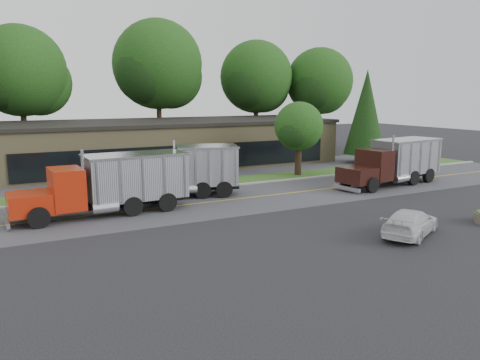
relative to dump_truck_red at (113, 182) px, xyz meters
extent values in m
plane|color=#2F2F33|center=(6.84, -8.95, -1.81)|extent=(140.00, 140.00, 0.00)
cube|color=#4E4E52|center=(6.84, 0.05, -1.81)|extent=(60.00, 8.00, 0.02)
cube|color=gold|center=(6.84, 0.05, -1.81)|extent=(60.00, 0.12, 0.01)
cube|color=#9E9E99|center=(6.84, 4.25, -1.81)|extent=(60.00, 0.30, 0.12)
cube|color=#25581E|center=(6.84, 6.05, -1.81)|extent=(60.00, 3.40, 0.03)
cube|color=#4E4E52|center=(6.84, 11.05, -1.81)|extent=(60.00, 7.00, 0.02)
cube|color=#918158|center=(8.84, 17.05, 0.19)|extent=(32.00, 12.00, 4.00)
cylinder|color=#382619|center=(-3.16, 25.05, 0.62)|extent=(0.56, 0.56, 4.87)
sphere|color=#123F11|center=(-3.16, 25.05, 7.23)|extent=(8.91, 8.91, 8.91)
sphere|color=#123F11|center=(-1.49, 26.17, 6.12)|extent=(6.68, 6.68, 6.68)
sphere|color=black|center=(-4.55, 24.22, 6.40)|extent=(6.12, 6.12, 6.12)
cylinder|color=#382619|center=(10.84, 25.05, 0.90)|extent=(0.56, 0.56, 5.42)
sphere|color=#123F11|center=(10.84, 25.05, 8.25)|extent=(9.90, 9.90, 9.90)
sphere|color=#123F11|center=(12.70, 26.29, 7.01)|extent=(7.43, 7.43, 7.43)
sphere|color=black|center=(9.29, 24.13, 7.32)|extent=(6.81, 6.81, 6.81)
cylinder|color=#382619|center=(22.84, 24.05, 0.58)|extent=(0.56, 0.56, 4.78)
sphere|color=#123F11|center=(22.84, 24.05, 7.07)|extent=(8.75, 8.75, 8.75)
sphere|color=#123F11|center=(24.48, 25.15, 5.98)|extent=(6.56, 6.56, 6.56)
sphere|color=black|center=(21.48, 23.23, 6.25)|extent=(6.01, 6.01, 6.01)
cylinder|color=#382619|center=(30.84, 22.05, 0.46)|extent=(0.56, 0.56, 4.54)
sphere|color=#123F11|center=(30.84, 22.05, 6.61)|extent=(8.29, 8.29, 8.29)
sphere|color=#123F11|center=(32.40, 23.09, 5.58)|extent=(6.22, 6.22, 6.22)
sphere|color=black|center=(29.55, 21.28, 5.83)|extent=(5.70, 5.70, 5.70)
cylinder|color=#382619|center=(26.84, 9.05, -1.31)|extent=(0.44, 0.44, 1.00)
cone|color=black|center=(26.84, 9.05, 3.25)|extent=(4.05, 4.05, 8.28)
cylinder|color=#382619|center=(16.84, 6.05, -0.70)|extent=(0.56, 0.56, 2.23)
sphere|color=#123F11|center=(16.84, 6.05, 2.34)|extent=(4.08, 4.08, 4.08)
sphere|color=#123F11|center=(17.61, 6.56, 1.83)|extent=(3.06, 3.06, 3.06)
sphere|color=black|center=(16.20, 5.67, 1.95)|extent=(2.81, 2.81, 2.81)
cube|color=black|center=(-0.28, -0.01, -1.24)|extent=(9.43, 1.48, 0.28)
cube|color=#B2230C|center=(-4.36, -0.23, -0.69)|extent=(2.36, 2.41, 1.10)
cube|color=#B2230C|center=(-2.53, -0.13, -0.09)|extent=(1.75, 2.48, 2.20)
cube|color=black|center=(-3.24, -0.17, 0.31)|extent=(0.17, 2.10, 0.90)
cube|color=silver|center=(1.35, 0.07, 0.21)|extent=(5.73, 2.79, 2.50)
cube|color=silver|center=(1.35, 0.07, 1.51)|extent=(5.89, 2.94, 0.12)
cylinder|color=black|center=(-4.22, 0.93, -1.24)|extent=(1.12, 0.41, 1.10)
cylinder|color=black|center=(-4.10, -1.36, -1.24)|extent=(1.12, 0.41, 1.10)
cylinder|color=black|center=(1.69, 1.24, -1.24)|extent=(1.12, 0.41, 1.10)
cylinder|color=black|center=(1.81, -1.06, -1.24)|extent=(1.12, 0.41, 1.10)
cube|color=black|center=(5.68, 2.55, -1.24)|extent=(6.55, 2.87, 0.28)
cube|color=navy|center=(2.96, 3.39, -0.69)|extent=(2.17, 2.66, 1.10)
cube|color=navy|center=(4.18, 3.01, -0.09)|extent=(1.79, 2.63, 2.20)
cube|color=black|center=(3.71, 3.16, 0.31)|extent=(0.67, 2.03, 0.90)
cube|color=silver|center=(6.77, 2.22, 0.21)|extent=(4.47, 3.54, 2.50)
cube|color=silver|center=(6.77, 2.22, 1.51)|extent=(4.66, 3.72, 0.12)
cylinder|color=black|center=(3.43, 4.45, -1.24)|extent=(1.15, 0.66, 1.10)
cylinder|color=black|center=(2.76, 2.25, -1.24)|extent=(1.15, 0.66, 1.10)
cylinder|color=black|center=(7.38, 3.24, -1.24)|extent=(1.15, 0.66, 1.10)
cylinder|color=black|center=(6.70, 1.04, -1.24)|extent=(1.15, 0.66, 1.10)
cube|color=black|center=(20.75, -0.81, -1.24)|extent=(9.15, 2.29, 0.28)
cube|color=black|center=(16.83, -1.37, -0.69)|extent=(2.48, 2.59, 1.10)
cube|color=black|center=(18.59, -1.12, -0.09)|extent=(1.91, 2.60, 2.20)
cube|color=black|center=(17.91, -1.22, 0.31)|extent=(0.36, 2.09, 0.90)
cube|color=silver|center=(22.32, -0.58, 0.21)|extent=(5.74, 3.25, 2.50)
cube|color=silver|center=(22.32, -0.58, 1.51)|extent=(5.91, 3.42, 0.12)
cylinder|color=black|center=(16.86, -0.21, -1.24)|extent=(1.14, 0.50, 1.10)
cylinder|color=black|center=(17.19, -2.48, -1.24)|extent=(1.14, 0.50, 1.10)
cylinder|color=black|center=(22.54, 0.61, -1.24)|extent=(1.14, 0.50, 1.10)
cylinder|color=black|center=(22.87, -1.66, -1.24)|extent=(1.14, 0.50, 1.10)
imported|color=silver|center=(11.77, -10.90, -1.18)|extent=(4.73, 3.55, 1.27)
camera|label=1|loc=(-5.62, -26.50, 4.89)|focal=35.00mm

